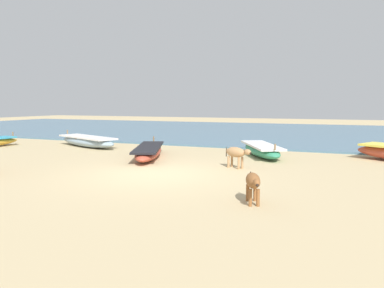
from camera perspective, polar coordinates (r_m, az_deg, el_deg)
name	(u,v)px	position (r m, az deg, el deg)	size (l,w,h in m)	color
ground	(155,174)	(10.53, -5.76, -4.68)	(80.00, 80.00, 0.00)	tan
sea_water	(266,132)	(26.16, 11.47, 1.92)	(60.00, 20.00, 0.08)	slate
fishing_boat_2	(261,150)	(14.20, 10.82, -0.87)	(2.46, 3.60, 0.65)	#338C66
fishing_boat_4	(149,151)	(13.67, -6.79, -1.15)	(2.37, 4.12, 0.62)	#B74733
fishing_boat_5	(87,141)	(17.65, -16.08, 0.45)	(4.24, 2.50, 0.69)	#8CA5B7
calf_near_tan	(236,153)	(11.39, 6.94, -1.42)	(0.97, 0.63, 0.66)	tan
calf_far_brown	(253,182)	(7.41, 9.55, -5.89)	(0.52, 0.94, 0.63)	brown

